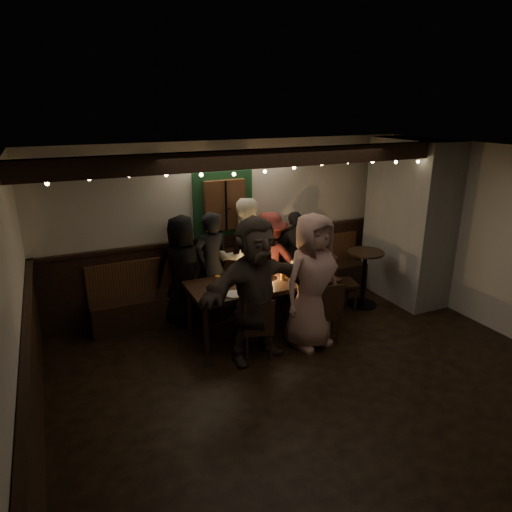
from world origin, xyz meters
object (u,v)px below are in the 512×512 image
chair_near_left (258,325)px  chair_near_right (326,310)px  chair_end (337,278)px  person_c (244,257)px  dining_table (262,285)px  person_e (295,256)px  person_g (312,282)px  person_f (256,290)px  person_a (183,271)px  person_b (211,266)px  person_d (269,261)px  high_top (364,271)px

chair_near_left → chair_near_right: bearing=-1.2°
chair_end → person_c: (-1.36, 0.52, 0.38)m
person_c → dining_table: bearing=90.9°
chair_near_left → person_e: size_ratio=0.56×
dining_table → person_g: size_ratio=1.14×
chair_near_left → person_f: size_ratio=0.45×
dining_table → person_a: size_ratio=1.28×
person_b → person_d: 0.96m
chair_near_left → high_top: size_ratio=0.92×
person_a → person_f: size_ratio=0.88×
chair_near_left → chair_end: size_ratio=0.91×
dining_table → person_b: bearing=127.6°
high_top → person_d: person_d is taller
chair_near_right → person_g: (-0.20, 0.06, 0.42)m
chair_end → person_d: person_d is taller
dining_table → person_g: person_g is taller
person_d → person_a: bearing=20.3°
person_e → person_g: 1.57m
person_b → person_d: bearing=167.7°
chair_near_left → person_g: person_g is taller
person_a → person_g: size_ratio=0.89×
chair_near_right → chair_end: 1.16m
chair_near_right → person_b: (-1.12, 1.41, 0.33)m
person_a → person_e: 1.92m
chair_near_left → person_d: size_ratio=0.54×
chair_end → person_b: size_ratio=0.56×
chair_near_left → person_d: 1.63m
chair_end → person_d: size_ratio=0.59×
person_c → person_d: person_c is taller
high_top → person_a: bearing=167.9°
person_d → person_b: bearing=19.5°
person_a → person_d: 1.39m
chair_end → high_top: chair_end is taller
chair_near_right → person_b: person_b is taller
chair_near_left → person_g: bearing=2.5°
chair_near_right → person_e: bearing=76.5°
chair_near_left → person_f: bearing=100.2°
dining_table → chair_end: bearing=5.4°
chair_near_left → person_a: 1.53m
chair_near_left → chair_near_right: (0.99, -0.02, 0.02)m
person_a → person_e: person_a is taller
person_a → person_g: 1.91m
person_f → high_top: bearing=7.7°
chair_end → person_c: size_ratio=0.51×
chair_end → chair_near_right: bearing=-131.6°
dining_table → person_e: size_ratio=1.41×
chair_near_left → high_top: (2.22, 0.78, 0.11)m
person_e → person_b: bearing=5.3°
person_e → person_g: (-0.57, -1.45, 0.17)m
person_b → chair_near_left: bearing=83.9°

